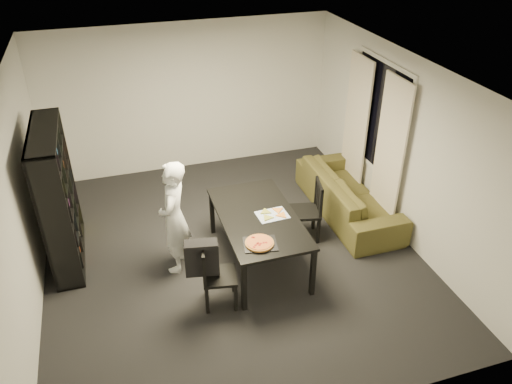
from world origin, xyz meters
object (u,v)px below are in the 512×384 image
object	(u,v)px
chair_left	(213,271)
person	(174,218)
bookshelf	(58,198)
pepperoni_pizza	(259,243)
dining_table	(258,220)
baking_tray	(260,244)
sofa	(348,194)
chair_right	(311,207)

from	to	relation	value
chair_left	person	world-z (taller)	person
bookshelf	pepperoni_pizza	bearing A→B (deg)	-32.87
bookshelf	dining_table	size ratio (longest dim) A/B	1.07
chair_left	baking_tray	bearing A→B (deg)	-76.48
bookshelf	pepperoni_pizza	world-z (taller)	bookshelf
dining_table	pepperoni_pizza	world-z (taller)	pepperoni_pizza
person	sofa	xyz separation A→B (m)	(2.77, 0.51, -0.46)
sofa	chair_right	bearing A→B (deg)	116.83
bookshelf	sofa	size ratio (longest dim) A/B	0.85
dining_table	chair_left	size ratio (longest dim) A/B	2.04
pepperoni_pizza	sofa	bearing A→B (deg)	35.04
baking_tray	bookshelf	bearing A→B (deg)	147.32
chair_right	person	xyz separation A→B (m)	(-1.96, -0.10, 0.27)
bookshelf	person	xyz separation A→B (m)	(1.40, -0.67, -0.16)
dining_table	chair_right	size ratio (longest dim) A/B	1.96
baking_tray	dining_table	bearing A→B (deg)	74.40
dining_table	sofa	distance (m)	1.89
bookshelf	sofa	bearing A→B (deg)	-2.22
pepperoni_pizza	sofa	size ratio (longest dim) A/B	0.16
chair_left	chair_right	world-z (taller)	chair_right
dining_table	pepperoni_pizza	size ratio (longest dim) A/B	5.05
sofa	chair_left	bearing A→B (deg)	118.54
dining_table	chair_right	world-z (taller)	chair_right
pepperoni_pizza	baking_tray	bearing A→B (deg)	23.22
chair_right	pepperoni_pizza	world-z (taller)	chair_right
person	pepperoni_pizza	xyz separation A→B (m)	(0.89, -0.81, -0.02)
dining_table	person	world-z (taller)	person
chair_right	pepperoni_pizza	distance (m)	1.42
chair_left	sofa	distance (m)	2.82
dining_table	person	distance (m)	1.09
chair_left	dining_table	bearing A→B (deg)	-40.85
chair_right	pepperoni_pizza	xyz separation A→B (m)	(-1.06, -0.91, 0.25)
pepperoni_pizza	sofa	distance (m)	2.34
bookshelf	person	world-z (taller)	bookshelf
chair_left	pepperoni_pizza	size ratio (longest dim) A/B	2.47
pepperoni_pizza	chair_left	bearing A→B (deg)	-177.36
chair_right	baking_tray	distance (m)	1.41
bookshelf	dining_table	xyz separation A→B (m)	(2.46, -0.89, -0.28)
chair_left	sofa	size ratio (longest dim) A/B	0.39
sofa	pepperoni_pizza	bearing A→B (deg)	125.04
chair_left	baking_tray	world-z (taller)	chair_left
chair_left	bookshelf	bearing A→B (deg)	58.89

